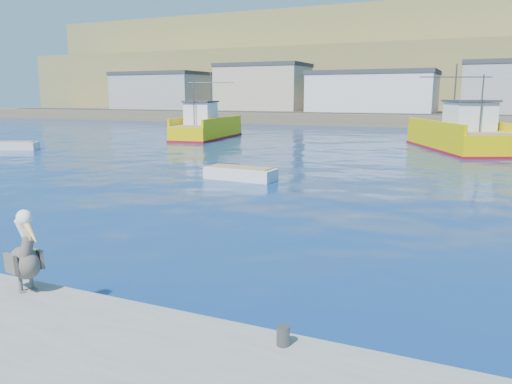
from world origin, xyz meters
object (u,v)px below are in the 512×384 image
Objects in this scene: trawler_yellow_a at (206,128)px; pelican at (25,256)px; trawler_yellow_b at (459,136)px; skiff_left at (13,146)px; skiff_extra at (240,175)px.

trawler_yellow_a is 39.81m from pelican.
trawler_yellow_b is 3.32× the size of skiff_left.
pelican is at bearing -99.84° from trawler_yellow_b.
skiff_left is 32.93m from pelican.
skiff_left is at bearing -119.41° from trawler_yellow_a.
trawler_yellow_b is 7.84× the size of pelican.
trawler_yellow_a is at bearing 60.59° from skiff_left.
pelican is (3.22, -15.73, 0.94)m from skiff_extra.
skiff_extra is 2.29× the size of pelican.
trawler_yellow_a reaches higher than skiff_left.
trawler_yellow_a is at bearing 123.86° from skiff_extra.
skiff_extra is at bearing -13.34° from skiff_left.
skiff_left and skiff_extra have the same top height.
trawler_yellow_a is at bearing 177.23° from trawler_yellow_b.
pelican reaches higher than skiff_left.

